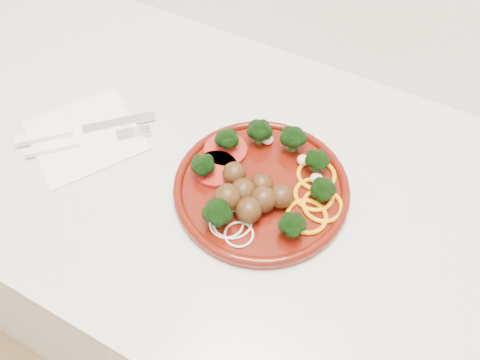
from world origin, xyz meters
The scene contains 5 objects.
counter centered at (0.00, 1.70, 0.45)m, with size 2.40×0.60×0.90m.
plate centered at (-0.18, 1.69, 0.92)m, with size 0.26×0.26×0.05m.
napkin centered at (-0.48, 1.65, 0.90)m, with size 0.16×0.16×0.00m, color white.
knife centered at (-0.50, 1.64, 0.91)m, with size 0.17×0.17×0.01m.
fork centered at (-0.48, 1.62, 0.91)m, with size 0.15×0.15×0.01m.
Camera 1 is at (-0.02, 1.32, 1.47)m, focal length 35.00 mm.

